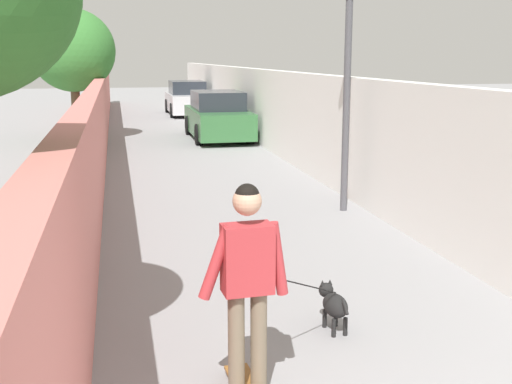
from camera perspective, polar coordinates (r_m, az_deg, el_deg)
ground_plane at (r=16.23m, az=-5.34°, el=2.71°), size 80.00×80.00×0.00m
wall_left at (r=14.00m, az=-14.23°, el=4.96°), size 48.00×0.30×1.97m
fence_right at (r=14.65m, az=5.01°, el=6.15°), size 48.00×0.30×2.26m
tree_left_near at (r=20.93m, az=-16.17°, el=12.10°), size 2.61×2.61×4.10m
lamp_post at (r=10.89m, az=8.28°, el=12.44°), size 0.36×0.36×3.93m
person_skateboarder at (r=4.83m, az=-0.78°, el=-7.19°), size 0.24×0.71×1.64m
dog at (r=6.33m, az=6.98°, el=-9.94°), size 1.34×1.21×1.06m
car_near at (r=20.70m, az=-3.46°, el=6.77°), size 4.33×1.80×1.54m
car_far at (r=29.51m, az=-6.21°, el=8.32°), size 4.33×1.80×1.54m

